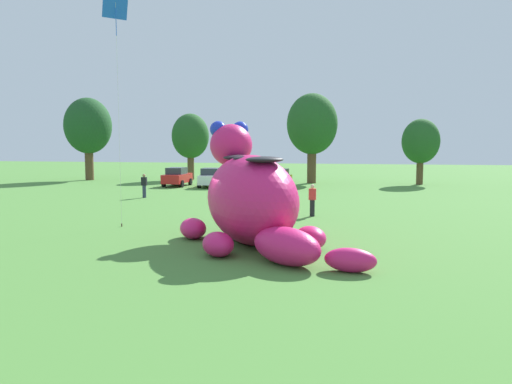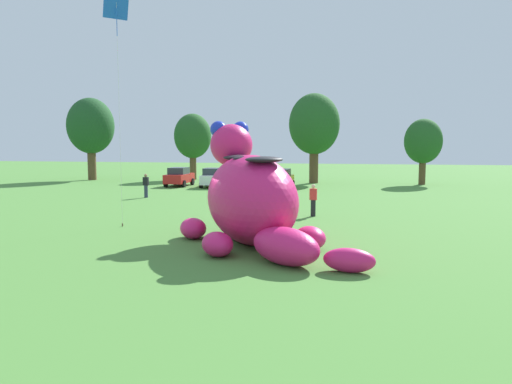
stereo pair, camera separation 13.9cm
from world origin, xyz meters
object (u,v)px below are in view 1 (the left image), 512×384
Objects in this scene: spectator_near_inflatable at (144,186)px; spectator_mid_field at (312,200)px; car_white at (211,178)px; car_orange at (245,178)px; car_red at (177,177)px; car_yellow at (279,179)px; tethered_flying_kite at (116,6)px; giant_inflatable_creature at (251,198)px.

spectator_mid_field is at bearing -27.25° from spectator_near_inflatable.
car_white is at bearing 123.68° from spectator_mid_field.
spectator_near_inflatable is 1.00× the size of spectator_mid_field.
spectator_near_inflatable is at bearing -118.19° from car_orange.
car_red reaches higher than spectator_mid_field.
car_white is at bearing 77.26° from spectator_near_inflatable.
car_yellow is at bearing -3.27° from car_red.
tethered_flying_kite reaches higher than car_red.
tethered_flying_kite is at bearing -92.38° from car_orange.
car_red is 6.49m from car_orange.
car_yellow is (-2.68, 23.18, -0.90)m from giant_inflatable_creature.
tethered_flying_kite is (-8.35, -5.08, 9.09)m from spectator_mid_field.
car_white is 3.12m from car_orange.
car_orange is (3.10, 0.38, 0.00)m from car_white.
tethered_flying_kite is at bearing 160.12° from giant_inflatable_creature.
car_orange is (-5.81, 23.74, -0.90)m from giant_inflatable_creature.
car_red is 9.63m from car_yellow.
giant_inflatable_creature is 26.74m from car_red.
car_orange is at bearing 87.62° from tethered_flying_kite.
car_red and car_orange have the same top height.
car_yellow is 0.38× the size of tethered_flying_kite.
car_yellow is at bearing -10.06° from car_orange.
tethered_flying_kite is at bearing -100.95° from car_yellow.
giant_inflatable_creature is at bearing -83.40° from car_yellow.
tethered_flying_kite is at bearing -148.68° from spectator_mid_field.
tethered_flying_kite is at bearing -75.27° from car_red.
car_red is at bearing 130.70° from spectator_mid_field.
car_orange is 17.87m from spectator_mid_field.
giant_inflatable_creature is 17.86m from spectator_near_inflatable.
spectator_near_inflatable is (1.28, -9.70, -0.01)m from car_red.
spectator_mid_field is (4.34, -15.68, -0.01)m from car_yellow.
car_red is at bearing 173.67° from car_white.
car_yellow is 2.41× the size of spectator_near_inflatable.
car_white is 6.23m from car_yellow.
car_orange is at bearing 0.05° from car_red.
spectator_near_inflatable is 15.36m from tethered_flying_kite.
car_orange is 3.18m from car_yellow.
spectator_near_inflatable is at bearing -132.32° from car_yellow.
car_white reaches higher than spectator_mid_field.
car_white is at bearing 96.02° from tethered_flying_kite.
giant_inflatable_creature is 1.92× the size of car_yellow.
car_orange is 2.44× the size of spectator_near_inflatable.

